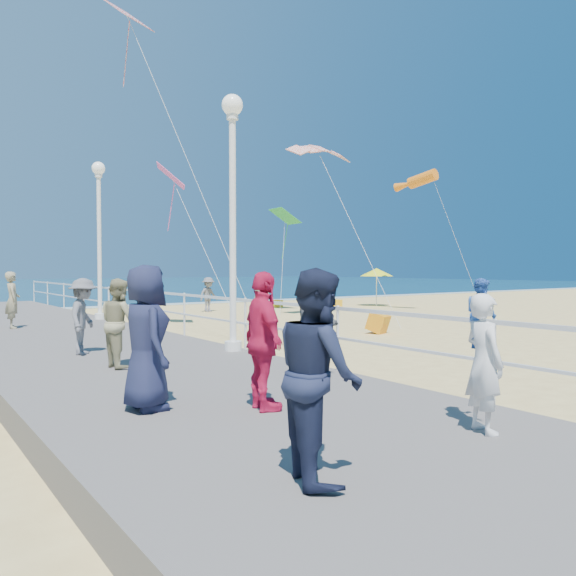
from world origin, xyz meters
TOP-DOWN VIEW (x-y plane):
  - ground at (0.00, 0.00)m, footprint 160.00×160.00m
  - ocean at (0.00, 65.00)m, footprint 160.00×90.00m
  - surf_line at (0.00, 20.50)m, footprint 160.00×1.20m
  - boardwalk at (-7.50, 0.00)m, footprint 5.00×44.00m
  - railing at (-5.05, 0.00)m, footprint 0.05×42.00m
  - lamp_post_mid at (-5.35, 0.00)m, footprint 0.44×0.44m
  - lamp_post_far at (-5.35, 9.00)m, footprint 0.44×0.44m
  - woman_holding_toddler at (-6.15, -6.63)m, footprint 0.51×0.62m
  - toddler_held at (-6.00, -6.48)m, footprint 0.40×0.45m
  - spectator_1 at (-7.94, -0.55)m, footprint 0.62×0.78m
  - spectator_2 at (-8.05, 1.31)m, footprint 1.00×1.14m
  - spectator_3 at (-7.53, -4.51)m, footprint 0.61×1.05m
  - spectator_4 at (-8.68, -3.65)m, footprint 0.63×0.91m
  - spectator_5 at (-5.44, -2.77)m, footprint 0.96×1.55m
  - spectator_6 at (-8.31, 7.49)m, footprint 0.45×0.63m
  - spectator_7 at (-8.38, -6.63)m, footprint 0.91×1.02m
  - beach_walker_a at (1.57, 14.37)m, footprint 1.22×0.89m
  - beach_walker_b at (10.42, 16.97)m, footprint 1.07×1.08m
  - beach_walker_c at (2.32, 10.70)m, footprint 0.82×1.03m
  - box_kite at (1.75, 2.90)m, footprint 0.76×0.86m
  - beach_umbrella at (11.26, 12.62)m, footprint 1.90×1.90m
  - beach_chair_left at (6.09, 15.10)m, footprint 0.55×0.55m
  - beach_chair_right at (8.92, 13.43)m, footprint 0.55×0.55m
  - kite_parafoil at (3.82, 8.49)m, footprint 2.99×0.94m
  - kite_windsock at (9.84, 8.08)m, footprint 0.97×2.49m
  - kite_diamond_pink at (-3.04, 8.32)m, footprint 1.36×1.50m
  - kite_diamond_green at (4.92, 12.61)m, footprint 1.30×1.47m
  - kite_diamond_redwhite at (-5.05, 7.05)m, footprint 1.75×1.65m

SIDE VIEW (x-z plane):
  - ground at x=0.00m, z-range 0.00..0.00m
  - ocean at x=0.00m, z-range -0.01..0.04m
  - surf_line at x=0.00m, z-range 0.01..0.05m
  - boardwalk at x=-7.50m, z-range 0.00..0.40m
  - beach_chair_left at x=6.09m, z-range 0.00..0.40m
  - beach_chair_right at x=8.92m, z-range 0.00..0.40m
  - box_kite at x=1.75m, z-range -0.07..0.67m
  - beach_walker_a at x=1.57m, z-range 0.00..1.69m
  - beach_walker_b at x=10.42m, z-range 0.00..1.83m
  - beach_walker_c at x=2.32m, z-range 0.00..1.84m
  - woman_holding_toddler at x=-6.15m, z-range 0.40..1.86m
  - spectator_2 at x=-8.05m, z-range 0.40..1.93m
  - spectator_1 at x=-7.94m, z-range 0.40..1.95m
  - spectator_5 at x=-5.44m, z-range 0.40..2.00m
  - spectator_6 at x=-8.31m, z-range 0.40..2.03m
  - spectator_3 at x=-7.53m, z-range 0.40..2.09m
  - railing at x=-5.05m, z-range 0.98..1.53m
  - spectator_7 at x=-8.38m, z-range 0.40..2.13m
  - spectator_4 at x=-8.68m, z-range 0.40..2.17m
  - toddler_held at x=-6.00m, z-range 1.25..2.02m
  - beach_umbrella at x=11.26m, z-range 0.84..2.98m
  - lamp_post_mid at x=-5.35m, z-range 1.00..6.32m
  - lamp_post_far at x=-5.35m, z-range 1.00..6.32m
  - kite_diamond_green at x=4.92m, z-range 4.36..5.08m
  - kite_diamond_pink at x=-3.04m, z-range 4.97..5.76m
  - kite_windsock at x=9.84m, z-range 5.91..6.95m
  - kite_parafoil at x=3.82m, z-range 6.88..7.53m
  - kite_diamond_redwhite at x=-5.05m, z-range 9.58..10.42m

